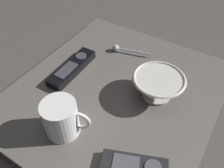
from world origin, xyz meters
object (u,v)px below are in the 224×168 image
(tv_remote_near, at_px, (134,166))
(tv_remote_far, at_px, (72,68))
(cereal_bowl, at_px, (158,86))
(teaspoon, at_px, (119,49))
(coffee_mug, at_px, (62,118))

(tv_remote_near, relative_size, tv_remote_far, 0.82)
(cereal_bowl, relative_size, teaspoon, 1.11)
(cereal_bowl, bearing_deg, tv_remote_near, -167.54)
(coffee_mug, height_order, tv_remote_near, coffee_mug)
(cereal_bowl, distance_m, tv_remote_near, 0.24)
(tv_remote_far, bearing_deg, coffee_mug, -146.34)
(cereal_bowl, distance_m, teaspoon, 0.24)
(cereal_bowl, xyz_separation_m, tv_remote_far, (-0.05, 0.28, -0.03))
(cereal_bowl, bearing_deg, coffee_mug, 147.32)
(coffee_mug, relative_size, teaspoon, 0.88)
(teaspoon, relative_size, tv_remote_near, 0.84)
(coffee_mug, bearing_deg, teaspoon, 7.55)
(cereal_bowl, height_order, tv_remote_near, cereal_bowl)
(tv_remote_near, bearing_deg, cereal_bowl, 12.46)
(cereal_bowl, bearing_deg, tv_remote_far, 99.86)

